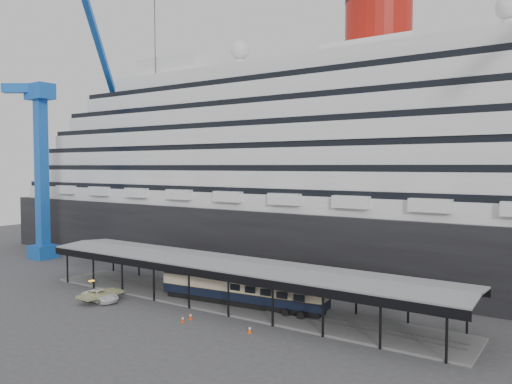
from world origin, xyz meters
TOP-DOWN VIEW (x-y plane):
  - ground at (0.00, 0.00)m, footprint 200.00×200.00m
  - cruise_ship at (0.05, 32.00)m, footprint 130.00×30.00m
  - platform_canopy at (0.00, 5.00)m, footprint 56.00×9.18m
  - crane_blue at (-45.11, 10.62)m, footprint 22.63×19.19m
  - port_truck at (-13.90, -2.98)m, footprint 5.29×2.64m
  - pullman_carriage at (1.78, 5.00)m, footprint 21.36×4.90m
  - traffic_cone_left at (0.08, -2.20)m, footprint 0.45×0.45m
  - traffic_cone_mid at (0.09, -3.44)m, footprint 0.38×0.38m
  - traffic_cone_right at (7.92, -2.20)m, footprint 0.49×0.49m

SIDE VIEW (x-z plane):
  - ground at x=0.00m, z-range 0.00..0.00m
  - traffic_cone_mid at x=0.09m, z-range 0.00..0.72m
  - traffic_cone_left at x=0.08m, z-range 0.00..0.77m
  - traffic_cone_right at x=7.92m, z-range 0.00..0.79m
  - port_truck at x=-13.90m, z-range 0.00..1.44m
  - platform_canopy at x=0.00m, z-range -0.29..5.01m
  - pullman_carriage at x=1.78m, z-range -7.87..12.94m
  - cruise_ship at x=0.05m, z-range -3.60..40.30m
  - crane_blue at x=-45.11m, z-range -3.84..43.76m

